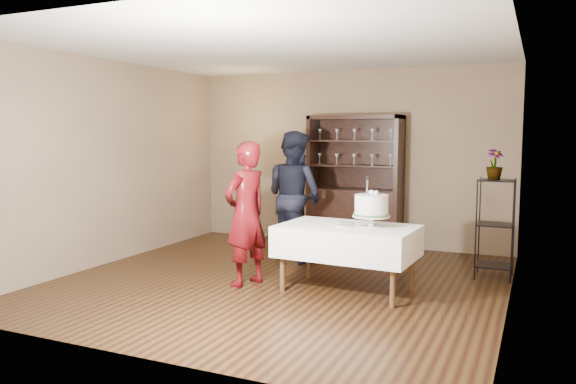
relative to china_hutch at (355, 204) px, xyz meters
The scene contains 14 objects.
floor 2.36m from the china_hutch, 95.08° to the right, with size 5.00×5.00×0.00m, color black.
ceiling 3.04m from the china_hutch, 95.08° to the right, with size 5.00×5.00×0.00m, color beige.
back_wall 0.76m from the china_hutch, 128.88° to the left, with size 5.00×0.02×2.70m, color brown.
wall_left 3.58m from the china_hutch, 140.17° to the right, with size 0.02×5.00×2.70m, color brown.
wall_right 3.29m from the china_hutch, 44.39° to the right, with size 0.02×5.00×2.70m, color brown.
china_hutch is the anchor object (origin of this frame).
plant_etagere 2.33m from the china_hutch, 26.83° to the right, with size 0.42×0.42×1.20m.
cake_table 2.43m from the china_hutch, 74.50° to the right, with size 1.51×0.98×0.73m.
woman 2.59m from the china_hutch, 101.04° to the right, with size 0.60×0.39×1.64m, color #3E0510.
man 1.26m from the china_hutch, 114.33° to the right, with size 0.86×0.67×1.77m, color black.
cake 2.50m from the china_hutch, 68.60° to the right, with size 0.47×0.47×0.55m.
plate_near 2.47m from the china_hutch, 75.26° to the right, with size 0.20×0.20×0.01m, color silver.
plate_far 2.28m from the china_hutch, 75.18° to the right, with size 0.17×0.17×0.01m, color silver.
potted_plant 2.39m from the china_hutch, 26.75° to the right, with size 0.20×0.20×0.36m, color #3E622F.
Camera 1 is at (2.73, -5.85, 1.74)m, focal length 35.00 mm.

